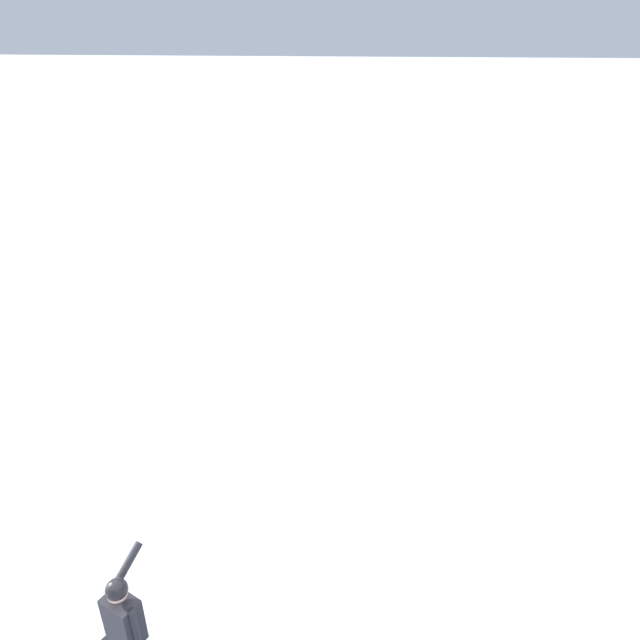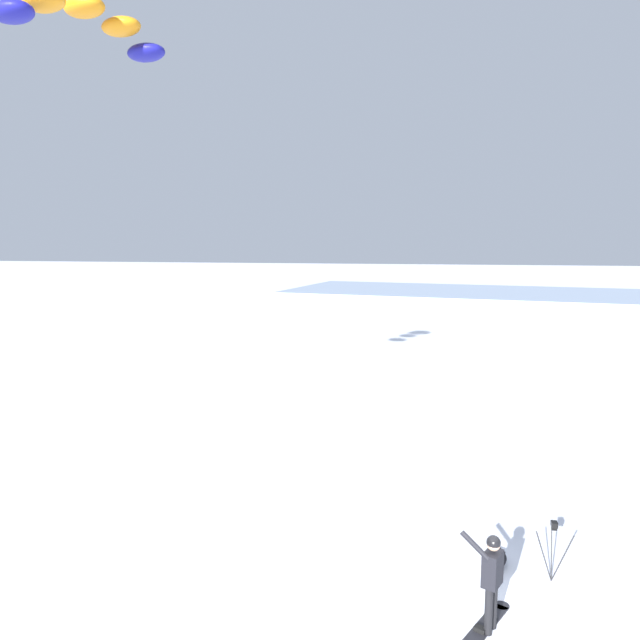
% 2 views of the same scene
% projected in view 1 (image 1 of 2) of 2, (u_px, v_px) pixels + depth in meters
% --- Properties ---
extents(snowboarder, '(0.78, 0.47, 1.79)m').
position_uv_depth(snowboarder, '(125.00, 623.00, 6.42)').
color(snowboarder, black).
rests_on(snowboarder, ground_plane).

